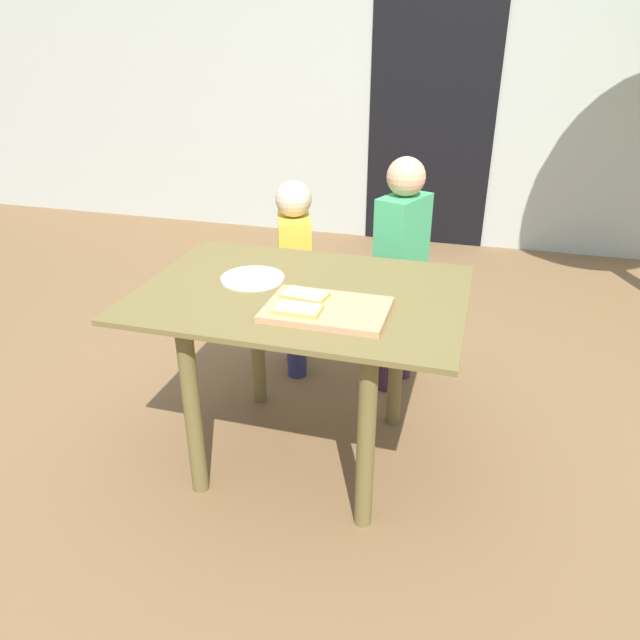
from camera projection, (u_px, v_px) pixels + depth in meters
The scene contains 10 objects.
ground_plane at pixel (304, 452), 2.35m from camera, with size 16.00×16.00×0.00m, color brown.
house_wall_back at pixel (420, 63), 4.24m from camera, with size 8.00×0.20×2.57m, color #ADB2A8.
house_door at pixel (432, 107), 4.25m from camera, with size 0.90×0.02×2.00m, color black.
dining_table at pixel (302, 325), 2.11m from camera, with size 1.11×0.80×0.69m.
cutting_board at pixel (327, 310), 1.88m from camera, with size 0.39×0.27×0.02m, color tan.
pizza_slice_far_left at pixel (305, 295), 1.94m from camera, with size 0.16×0.11×0.02m.
pizza_slice_near_left at pixel (298, 309), 1.85m from camera, with size 0.15×0.09×0.02m.
plate_white_left at pixel (253, 278), 2.14m from camera, with size 0.23×0.23×0.01m, color white.
child_left at pixel (295, 269), 2.71m from camera, with size 0.22×0.27×0.92m.
child_right at pixel (401, 263), 2.56m from camera, with size 0.22×0.27×1.05m.
Camera 1 is at (0.58, -1.79, 1.50)m, focal length 33.43 mm.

